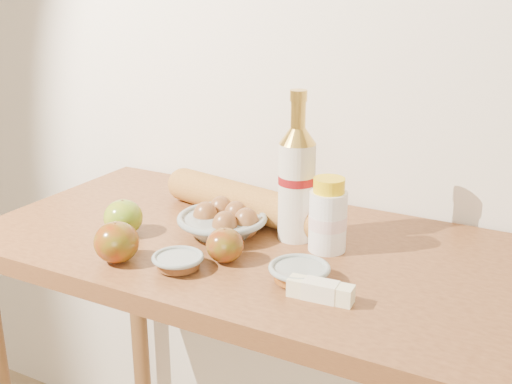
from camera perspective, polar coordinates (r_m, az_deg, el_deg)
back_wall at (r=1.51m, az=6.71°, el=14.10°), size 3.50×0.02×2.60m
table at (r=1.37m, az=0.61°, el=-9.34°), size 1.20×0.60×0.90m
bourbon_bottle at (r=1.30m, az=3.64°, el=1.03°), size 0.08×0.08×0.31m
cream_bottle at (r=1.27m, az=6.41°, el=-2.24°), size 0.09×0.09×0.15m
egg_bowl at (r=1.35m, az=-2.88°, el=-2.68°), size 0.25×0.25×0.07m
baguette at (r=1.43m, az=-0.88°, el=-0.87°), size 0.48×0.17×0.08m
apple_yellowgreen at (r=1.37m, az=-11.71°, el=-2.22°), size 0.11×0.11×0.08m
apple_redgreen_front at (r=1.25m, az=-12.29°, el=-4.38°), size 0.09×0.09×0.08m
apple_redgreen_right at (r=1.22m, az=-2.78°, el=-4.74°), size 0.08×0.08×0.07m
sugar_bowl at (r=1.21m, az=-6.94°, el=-6.16°), size 0.13×0.13×0.03m
syrup_bowl at (r=1.15m, az=3.87°, el=-7.20°), size 0.12×0.12×0.03m
butter_stick at (r=1.10m, az=5.75°, el=-8.72°), size 0.11×0.04×0.03m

